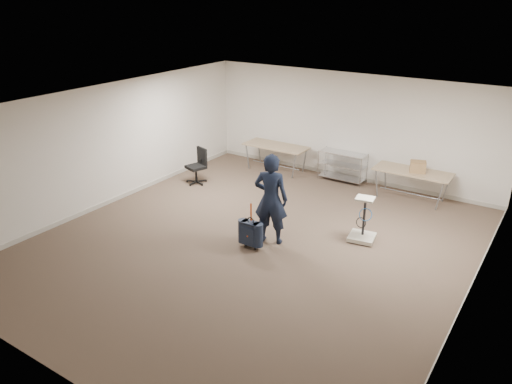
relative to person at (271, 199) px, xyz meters
The scene contains 10 objects.
ground 0.99m from the person, 131.49° to the right, with size 9.00×9.00×0.00m, color #46352A.
room_shell 1.45m from the person, 100.92° to the left, with size 8.00×9.00×9.00m.
folding_table_left 4.27m from the person, 119.78° to the left, with size 1.80×0.75×0.73m.
folding_table_right 4.07m from the person, 65.58° to the left, with size 1.80×0.75×0.73m.
wire_shelf 3.99m from the person, 93.17° to the left, with size 1.22×0.47×0.80m.
person is the anchor object (origin of this frame).
suitcase 0.78m from the person, 110.99° to the right, with size 0.35×0.21×0.95m.
office_chair 3.82m from the person, 152.33° to the left, with size 0.56×0.56×0.93m.
equipment_cart 1.98m from the person, 34.99° to the left, with size 0.58×0.58×0.93m.
cardboard_box 4.10m from the person, 64.09° to the left, with size 0.35×0.27×0.27m, color olive.
Camera 1 is at (4.90, -7.41, 4.75)m, focal length 35.00 mm.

